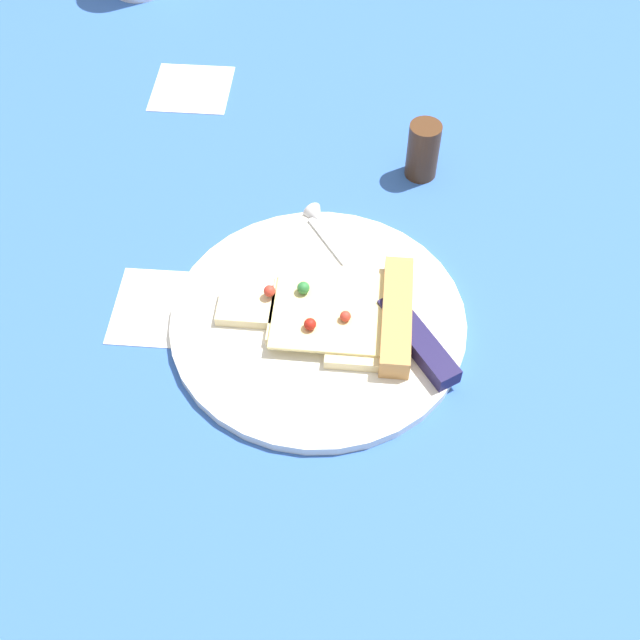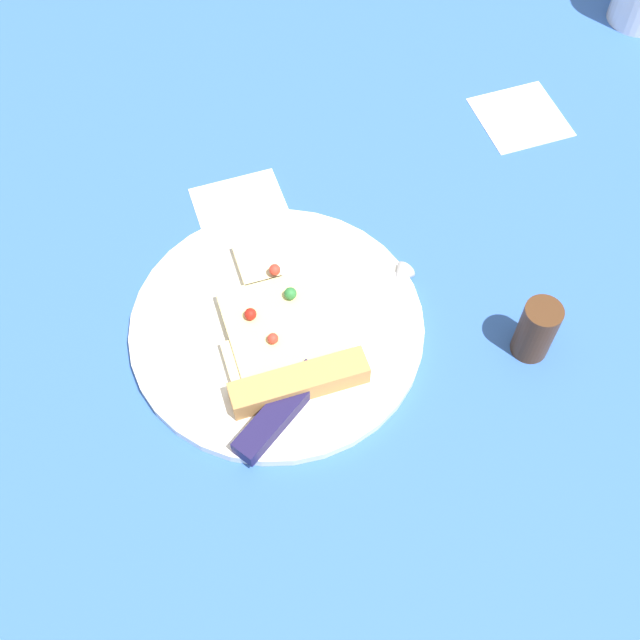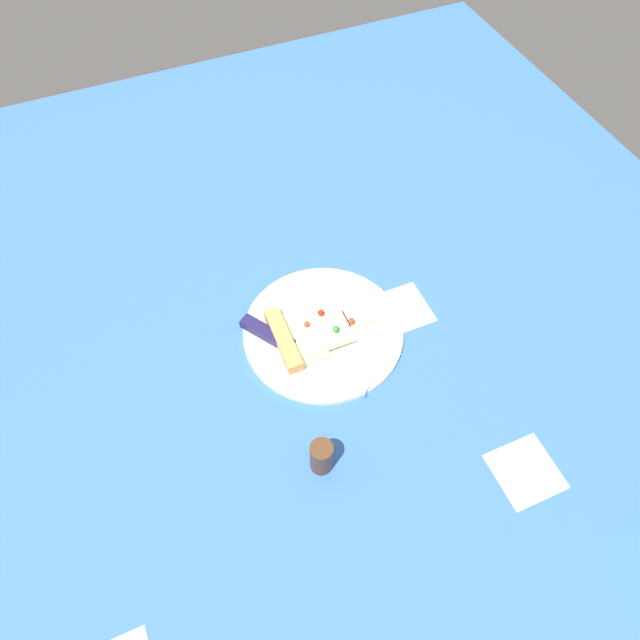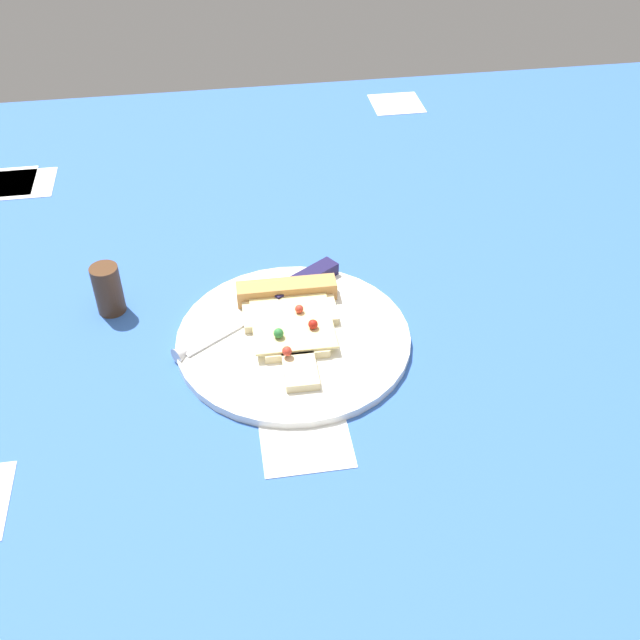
# 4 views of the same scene
# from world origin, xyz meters

# --- Properties ---
(ground_plane) EXTENTS (1.52, 1.52, 0.03)m
(ground_plane) POSITION_xyz_m (-0.00, -0.00, -0.01)
(ground_plane) COLOR #3360B7
(ground_plane) RESTS_ON ground
(plate) EXTENTS (0.27, 0.27, 0.01)m
(plate) POSITION_xyz_m (-0.03, -0.10, 0.01)
(plate) COLOR white
(plate) RESTS_ON ground_plane
(pizza_slice) EXTENTS (0.18, 0.12, 0.02)m
(pizza_slice) POSITION_xyz_m (-0.05, -0.10, 0.02)
(pizza_slice) COLOR beige
(pizza_slice) RESTS_ON plate
(knife) EXTENTS (0.15, 0.21, 0.02)m
(knife) POSITION_xyz_m (-0.09, -0.11, 0.02)
(knife) COLOR silver
(knife) RESTS_ON plate
(pepper_shaker) EXTENTS (0.03, 0.03, 0.06)m
(pepper_shaker) POSITION_xyz_m (-0.12, -0.31, 0.03)
(pepper_shaker) COLOR #4C2D19
(pepper_shaker) RESTS_ON ground_plane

